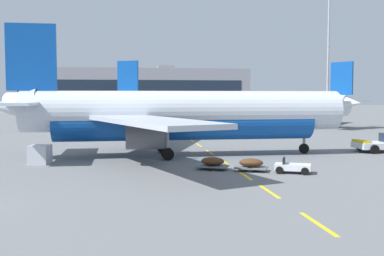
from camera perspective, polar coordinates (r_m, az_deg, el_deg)
ground at (r=71.56m, az=17.00°, el=-0.79°), size 400.00×400.00×0.00m
apron_paint_markings at (r=63.09m, az=-0.47°, el=-1.23°), size 8.00×94.61×0.01m
airliner_foreground at (r=44.08m, az=-1.55°, el=1.66°), size 34.67×34.63×12.20m
airliner_mid_left at (r=102.50m, az=-14.79°, el=2.96°), size 34.52×32.60×12.76m
airliner_far_center at (r=91.46m, az=11.02°, el=2.66°), size 28.63×30.57×11.53m
baggage_train at (r=35.67m, az=7.32°, el=-4.46°), size 8.46×4.82×1.14m
uld_cargo_container at (r=41.12m, az=-18.16°, el=-3.12°), size 1.88×1.85×1.60m
apron_light_mast_far at (r=88.20m, az=16.41°, el=10.46°), size 1.80×1.80×25.71m
terminal_satellite at (r=170.01m, az=-7.31°, el=4.57°), size 80.55×27.00×16.64m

